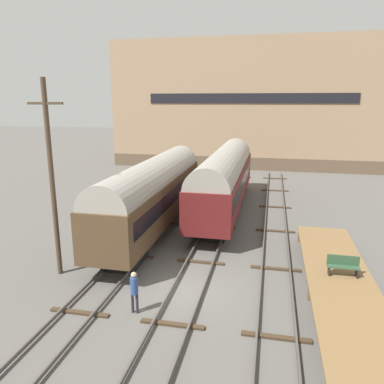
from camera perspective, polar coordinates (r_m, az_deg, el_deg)
The scene contains 11 objects.
ground_plane at distance 18.27m, azimuth -0.49°, elevation -14.57°, with size 200.00×200.00×0.00m, color #56544F.
track_left at distance 19.38m, azimuth -12.47°, elevation -12.69°, with size 2.60×60.00×0.26m.
track_middle at distance 18.20m, azimuth -0.49°, elevation -14.18°, with size 2.60×60.00×0.26m.
track_right at distance 17.87m, azimuth 12.66°, elevation -15.11°, with size 2.60×60.00×0.26m.
train_car_brown at distance 24.82m, azimuth -5.94°, elevation 0.09°, with size 2.84×15.98×4.96m.
train_car_maroon at distance 29.48m, azimuth 5.00°, elevation 2.34°, with size 3.01×17.63×5.02m.
station_platform at distance 17.95m, azimuth 21.87°, elevation -12.98°, with size 2.89×14.96×0.96m.
bench at distance 18.50m, azimuth 22.04°, elevation -10.28°, with size 1.40×0.40×0.91m.
person_worker at distance 16.14m, azimuth -8.80°, elevation -14.30°, with size 0.32×0.32×1.85m.
utility_pole at distance 19.36m, azimuth -20.58°, elevation 2.01°, with size 1.80×0.24×9.71m.
warehouse_building at distance 54.01m, azimuth 9.16°, elevation 13.02°, with size 36.16×12.76×16.22m.
Camera 1 is at (3.51, -15.69, 8.68)m, focal length 35.00 mm.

